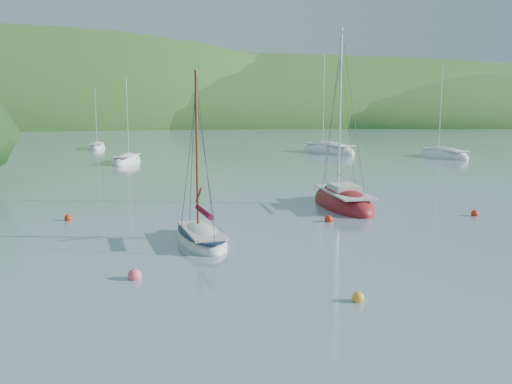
{
  "coord_description": "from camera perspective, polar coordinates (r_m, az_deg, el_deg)",
  "views": [
    {
      "loc": [
        -3.74,
        -18.64,
        6.08
      ],
      "look_at": [
        -0.79,
        8.0,
        1.91
      ],
      "focal_mm": 40.0,
      "sensor_mm": 36.0,
      "label": 1
    }
  ],
  "objects": [
    {
      "name": "daysailer_white",
      "position": [
        25.42,
        -5.49,
        -4.59
      ],
      "size": [
        2.96,
        5.54,
        8.08
      ],
      "rotation": [
        0.0,
        0.0,
        0.21
      ],
      "color": "white",
      "rests_on": "ground"
    },
    {
      "name": "shoreline_hills",
      "position": [
        191.25,
        -8.15,
        6.93
      ],
      "size": [
        690.0,
        135.0,
        56.0
      ],
      "color": "#306225",
      "rests_on": "ground"
    },
    {
      "name": "distant_sloop_a",
      "position": [
        60.48,
        -12.82,
        3.01
      ],
      "size": [
        3.42,
        6.91,
        9.44
      ],
      "rotation": [
        0.0,
        0.0,
        -0.17
      ],
      "color": "white",
      "rests_on": "ground"
    },
    {
      "name": "mooring_buoys",
      "position": [
        25.38,
        1.23,
        -4.75
      ],
      "size": [
        22.28,
        14.19,
        0.49
      ],
      "color": "yellow",
      "rests_on": "ground"
    },
    {
      "name": "sloop_red",
      "position": [
        34.4,
        8.69,
        -1.08
      ],
      "size": [
        3.17,
        7.86,
        11.39
      ],
      "rotation": [
        0.0,
        0.0,
        0.07
      ],
      "color": "maroon",
      "rests_on": "ground"
    },
    {
      "name": "ground",
      "position": [
        19.96,
        4.85,
        -8.93
      ],
      "size": [
        700.0,
        700.0,
        0.0
      ],
      "primitive_type": "plane",
      "color": "slate",
      "rests_on": "ground"
    },
    {
      "name": "distant_sloop_c",
      "position": [
        80.85,
        -15.64,
        4.31
      ],
      "size": [
        2.81,
        6.42,
        8.89
      ],
      "rotation": [
        0.0,
        0.0,
        0.1
      ],
      "color": "white",
      "rests_on": "ground"
    },
    {
      "name": "distant_sloop_d",
      "position": [
        68.55,
        18.25,
        3.46
      ],
      "size": [
        4.52,
        8.29,
        11.22
      ],
      "rotation": [
        0.0,
        0.0,
        0.24
      ],
      "color": "white",
      "rests_on": "ground"
    },
    {
      "name": "distant_sloop_b",
      "position": [
        71.74,
        7.24,
        4.08
      ],
      "size": [
        6.88,
        9.8,
        13.25
      ],
      "rotation": [
        0.0,
        0.0,
        0.44
      ],
      "color": "white",
      "rests_on": "ground"
    }
  ]
}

